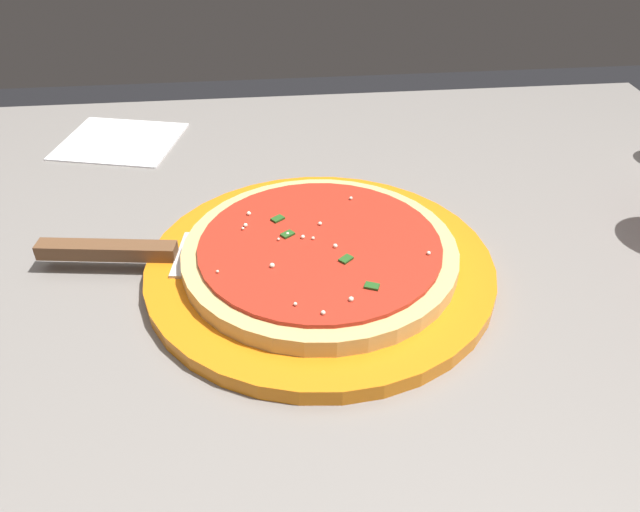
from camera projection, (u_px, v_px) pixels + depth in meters
The scene contains 5 objects.
restaurant_table at pixel (292, 359), 0.68m from camera, with size 1.12×0.85×0.74m.
serving_plate at pixel (320, 267), 0.59m from camera, with size 0.32×0.32×0.01m, color orange.
pizza at pixel (320, 252), 0.58m from camera, with size 0.25×0.25×0.02m.
pizza_server at pixel (150, 253), 0.59m from camera, with size 0.22×0.08×0.01m.
napkin_folded_right at pixel (120, 141), 0.82m from camera, with size 0.14×0.13×0.00m, color white.
Camera 1 is at (-0.02, -0.48, 1.10)m, focal length 35.50 mm.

